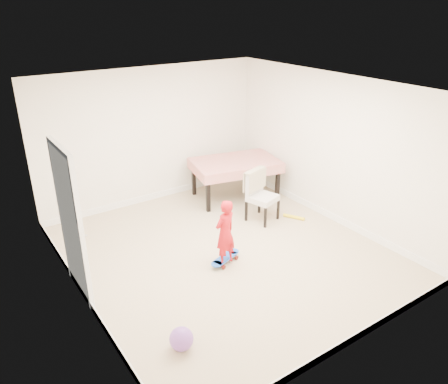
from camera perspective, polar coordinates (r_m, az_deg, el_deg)
ground at (r=7.03m, az=0.25°, el=-7.84°), size 5.00×5.00×0.00m
ceiling at (r=6.08m, az=0.29°, el=13.32°), size 4.50×5.00×0.04m
wall_back at (r=8.48m, az=-9.36°, el=7.18°), size 4.50×0.04×2.60m
wall_front at (r=4.82m, az=17.40°, el=-7.17°), size 4.50×0.04×2.60m
wall_left at (r=5.59m, az=-18.92°, el=-2.87°), size 0.04×5.00×2.60m
wall_right at (r=7.84m, az=13.87°, el=5.42°), size 0.04×5.00×2.60m
door at (r=5.98m, az=-19.34°, el=-4.12°), size 0.11×0.94×2.11m
baseboard_back at (r=8.92m, az=-8.86°, el=-0.44°), size 4.50×0.02×0.12m
baseboard_front at (r=5.54m, az=15.84°, el=-18.29°), size 4.50×0.02×0.12m
baseboard_left at (r=6.22m, az=-17.47°, el=-13.15°), size 0.02×5.00×0.12m
baseboard_right at (r=8.31m, az=13.08°, el=-2.69°), size 0.02×5.00×0.12m
dining_table at (r=8.75m, az=1.47°, el=1.72°), size 1.85×1.38×0.78m
dining_chair at (r=7.82m, az=5.09°, el=-0.57°), size 0.66×0.71×0.94m
skateboard at (r=6.75m, az=0.17°, el=-8.82°), size 0.64×0.40×0.09m
child at (r=6.45m, az=0.13°, el=-5.62°), size 0.43×0.33×1.04m
balloon at (r=5.28m, az=-5.59°, el=-18.56°), size 0.28×0.28×0.28m
foam_toy at (r=8.13m, az=9.11°, el=-3.24°), size 0.25×0.38×0.06m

